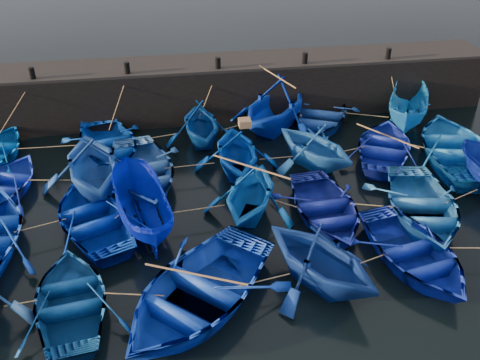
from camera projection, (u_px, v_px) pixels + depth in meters
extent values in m
plane|color=black|center=(255.00, 250.00, 17.39)|extent=(120.00, 120.00, 0.00)
cube|color=black|center=(216.00, 89.00, 25.46)|extent=(26.00, 2.50, 2.50)
cube|color=black|center=(216.00, 63.00, 24.75)|extent=(26.00, 2.50, 0.12)
cylinder|color=black|center=(32.00, 73.00, 22.80)|extent=(0.24, 0.24, 0.50)
cylinder|color=black|center=(127.00, 68.00, 23.32)|extent=(0.24, 0.24, 0.50)
cylinder|color=black|center=(218.00, 63.00, 23.84)|extent=(0.24, 0.24, 0.50)
cylinder|color=black|center=(305.00, 58.00, 24.35)|extent=(0.24, 0.24, 0.50)
cylinder|color=black|center=(388.00, 54.00, 24.87)|extent=(0.24, 0.24, 0.50)
imported|color=#04349B|center=(108.00, 144.00, 22.39)|extent=(4.66, 5.65, 1.02)
imported|color=navy|center=(201.00, 123.00, 23.03)|extent=(3.30, 3.79, 1.93)
imported|color=#052BB3|center=(275.00, 104.00, 23.90)|extent=(6.40, 6.45, 2.57)
imported|color=#1A438F|center=(321.00, 115.00, 24.81)|extent=(5.12, 5.81, 1.00)
imported|color=blue|center=(409.00, 109.00, 24.38)|extent=(3.69, 4.90, 1.79)
imported|color=#142DBE|center=(3.00, 185.00, 19.90)|extent=(4.17, 4.93, 0.87)
imported|color=#1A4A9F|center=(92.00, 163.00, 19.71)|extent=(4.77, 5.28, 2.42)
imported|color=blue|center=(141.00, 171.00, 20.55)|extent=(4.54, 5.74, 1.07)
imported|color=#0137A7|center=(237.00, 150.00, 20.86)|extent=(3.50, 4.03, 2.07)
imported|color=#1D5DB2|center=(315.00, 145.00, 21.31)|extent=(4.82, 4.98, 2.01)
imported|color=#1526A0|center=(385.00, 146.00, 22.28)|extent=(4.99, 5.59, 0.96)
imported|color=blue|center=(456.00, 148.00, 21.96)|extent=(5.18, 6.43, 1.18)
imported|color=#022696|center=(94.00, 218.00, 18.06)|extent=(4.86, 5.56, 0.96)
imported|color=#00109A|center=(142.00, 208.00, 17.90)|extent=(2.60, 4.69, 1.71)
imported|color=#0954BB|center=(250.00, 192.00, 18.46)|extent=(4.52, 4.80, 2.00)
imported|color=navy|center=(325.00, 208.00, 18.60)|extent=(3.48, 4.68, 0.93)
imported|color=blue|center=(422.00, 206.00, 18.60)|extent=(4.40, 5.54, 1.04)
imported|color=navy|center=(71.00, 299.00, 14.93)|extent=(3.60, 4.62, 0.88)
imported|color=#0D34B9|center=(196.00, 291.00, 14.99)|extent=(6.93, 7.05, 1.20)
imported|color=navy|center=(321.00, 257.00, 15.49)|extent=(5.13, 5.28, 2.12)
imported|color=#0F25A2|center=(414.00, 252.00, 16.56)|extent=(4.19, 5.23, 0.97)
cube|color=olive|center=(245.00, 123.00, 20.27)|extent=(0.45, 0.45, 0.29)
cylinder|color=tan|center=(50.00, 147.00, 22.10)|extent=(2.89, 0.12, 0.04)
cylinder|color=tan|center=(155.00, 137.00, 22.81)|extent=(2.18, 0.48, 0.04)
cylinder|color=tan|center=(239.00, 125.00, 23.78)|extent=(1.66, 0.75, 0.04)
cylinder|color=tan|center=(298.00, 116.00, 24.54)|extent=(0.45, 0.26, 0.04)
cylinder|color=tan|center=(364.00, 115.00, 24.67)|extent=(2.07, 0.89, 0.04)
cylinder|color=tan|center=(49.00, 180.00, 19.95)|extent=(1.58, 0.28, 0.04)
cylinder|color=tan|center=(118.00, 174.00, 20.31)|extent=(0.11, 0.32, 0.04)
cylinder|color=tan|center=(190.00, 166.00, 20.83)|extent=(1.94, 0.15, 0.04)
cylinder|color=tan|center=(276.00, 158.00, 21.34)|extent=(1.37, 0.06, 0.04)
cylinder|color=tan|center=(350.00, 150.00, 21.90)|extent=(1.35, 0.38, 0.04)
cylinder|color=tan|center=(420.00, 147.00, 22.11)|extent=(0.97, 0.78, 0.04)
cylinder|color=tan|center=(40.00, 226.00, 17.60)|extent=(1.59, 0.52, 0.04)
cylinder|color=tan|center=(118.00, 216.00, 18.05)|extent=(0.18, 0.22, 0.04)
cylinder|color=tan|center=(197.00, 209.00, 18.39)|extent=(1.94, 0.22, 0.04)
cylinder|color=tan|center=(288.00, 204.00, 18.63)|extent=(0.77, 0.60, 0.04)
cylinder|color=tan|center=(374.00, 205.00, 18.57)|extent=(1.56, 0.52, 0.04)
cylinder|color=tan|center=(462.00, 196.00, 19.06)|extent=(1.53, 0.65, 0.04)
cylinder|color=tan|center=(21.00, 303.00, 14.66)|extent=(0.87, 0.12, 0.04)
cylinder|color=tan|center=(134.00, 294.00, 14.94)|extent=(1.69, 0.40, 0.04)
cylinder|color=tan|center=(259.00, 281.00, 15.39)|extent=(1.87, 0.37, 0.04)
cylinder|color=tan|center=(368.00, 260.00, 16.15)|extent=(1.38, 0.46, 0.04)
cylinder|color=tan|center=(15.00, 108.00, 22.84)|extent=(1.74, 1.14, 2.10)
cylinder|color=tan|center=(118.00, 102.00, 23.37)|extent=(1.06, 1.23, 2.09)
cylinder|color=tan|center=(208.00, 94.00, 24.07)|extent=(1.09, 0.78, 2.09)
cylinder|color=tan|center=(287.00, 86.00, 24.85)|extent=(1.63, 0.05, 2.09)
cylinder|color=tan|center=(310.00, 84.00, 25.09)|extent=(0.68, 0.26, 2.08)
cylinder|color=tan|center=(393.00, 83.00, 25.25)|extent=(0.54, 0.69, 2.08)
cylinder|color=#99724C|center=(277.00, 76.00, 23.20)|extent=(1.08, 2.84, 0.06)
cylinder|color=#99724C|center=(387.00, 136.00, 22.01)|extent=(1.77, 2.49, 0.06)
cylinder|color=#99724C|center=(251.00, 167.00, 17.91)|extent=(2.34, 1.97, 0.06)
cylinder|color=#99724C|center=(195.00, 274.00, 14.65)|extent=(2.74, 1.32, 0.06)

